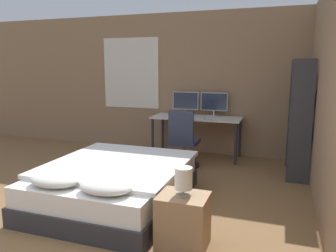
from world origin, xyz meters
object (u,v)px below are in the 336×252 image
at_px(monitor_right, 214,103).
at_px(computer_mouse, 209,118).
at_px(keyboard, 194,118).
at_px(bookshelf, 300,114).
at_px(bed, 114,184).
at_px(nightstand, 183,221).
at_px(bedside_lamp, 184,179).
at_px(monitor_left, 186,102).
at_px(desk, 196,122).
at_px(office_chair, 183,145).

height_order(monitor_right, computer_mouse, monitor_right).
bearing_deg(keyboard, bookshelf, -12.21).
xyz_separation_m(monitor_right, keyboard, (-0.28, -0.44, -0.24)).
relative_size(bed, nightstand, 3.88).
relative_size(bedside_lamp, monitor_right, 0.53).
xyz_separation_m(bed, keyboard, (0.43, 2.18, 0.52)).
height_order(nightstand, monitor_right, monitor_right).
bearing_deg(keyboard, bed, -101.25).
xyz_separation_m(monitor_left, computer_mouse, (0.57, -0.44, -0.23)).
distance_m(desk, monitor_left, 0.49).
height_order(desk, monitor_right, monitor_right).
relative_size(monitor_right, computer_mouse, 7.25).
xyz_separation_m(desk, bookshelf, (1.74, -0.59, 0.30)).
distance_m(bedside_lamp, keyboard, 2.94).
height_order(bedside_lamp, office_chair, office_chair).
bearing_deg(nightstand, bed, 147.94).
height_order(nightstand, computer_mouse, computer_mouse).
bearing_deg(bed, office_chair, 77.38).
bearing_deg(office_chair, bookshelf, 2.83).
bearing_deg(bookshelf, office_chair, -177.17).
relative_size(nightstand, computer_mouse, 7.29).
distance_m(bed, nightstand, 1.29).
height_order(bed, monitor_left, monitor_left).
relative_size(nightstand, bookshelf, 0.29).
xyz_separation_m(monitor_left, office_chair, (0.23, -0.90, -0.63)).
height_order(bedside_lamp, keyboard, keyboard).
bearing_deg(desk, bedside_lamp, -77.94).
height_order(nightstand, office_chair, office_chair).
bearing_deg(monitor_left, nightstand, -74.17).
height_order(desk, computer_mouse, computer_mouse).
bearing_deg(monitor_left, bed, -93.41).
xyz_separation_m(nightstand, office_chair, (-0.71, 2.39, 0.13)).
bearing_deg(desk, nightstand, -77.94).
distance_m(nightstand, bedside_lamp, 0.41).
xyz_separation_m(bedside_lamp, computer_mouse, (-0.37, 2.86, 0.11)).
xyz_separation_m(bed, desk, (0.43, 2.39, 0.42)).
relative_size(desk, bookshelf, 0.92).
xyz_separation_m(monitor_left, keyboard, (0.28, -0.44, -0.24)).
xyz_separation_m(desk, computer_mouse, (0.29, -0.22, 0.10)).
xyz_separation_m(nightstand, monitor_right, (-0.38, 3.29, 0.76)).
bearing_deg(monitor_left, bedside_lamp, -74.17).
relative_size(nightstand, bedside_lamp, 1.91).
distance_m(keyboard, bookshelf, 1.80).
relative_size(bed, bedside_lamp, 7.42).
bearing_deg(computer_mouse, bookshelf, -14.53).
distance_m(bed, monitor_left, 2.73).
height_order(keyboard, computer_mouse, computer_mouse).
distance_m(nightstand, keyboard, 2.98).
relative_size(bedside_lamp, keyboard, 0.67).
distance_m(bedside_lamp, monitor_left, 3.44).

